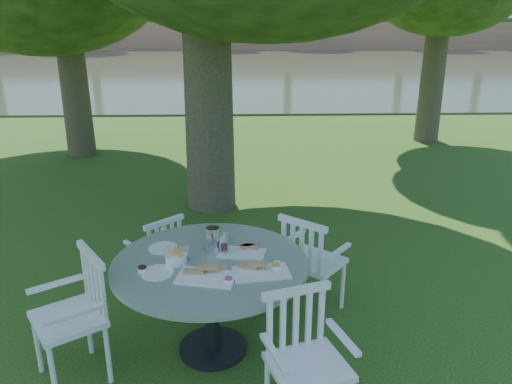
% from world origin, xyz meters
% --- Properties ---
extents(ground, '(140.00, 140.00, 0.00)m').
position_xyz_m(ground, '(0.00, 0.00, 0.00)').
color(ground, '#1A3C0C').
rests_on(ground, ground).
extents(table, '(1.53, 1.53, 0.82)m').
position_xyz_m(table, '(-0.41, -1.33, 0.68)').
color(table, black).
rests_on(table, ground).
extents(chair_ne, '(0.67, 0.67, 0.97)m').
position_xyz_m(chair_ne, '(0.44, -0.81, 0.57)').
color(chair_ne, white).
rests_on(chair_ne, ground).
extents(chair_nw, '(0.59, 0.59, 0.85)m').
position_xyz_m(chair_nw, '(-0.94, -0.48, 0.50)').
color(chair_nw, white).
rests_on(chair_nw, ground).
extents(chair_sw, '(0.67, 0.68, 1.00)m').
position_xyz_m(chair_sw, '(-1.37, -1.56, 0.59)').
color(chair_sw, white).
rests_on(chair_sw, ground).
extents(chair_se, '(0.60, 0.58, 0.95)m').
position_xyz_m(chair_se, '(0.23, -2.09, 0.56)').
color(chair_se, white).
rests_on(chair_se, ground).
extents(tableware, '(1.15, 0.90, 0.22)m').
position_xyz_m(tableware, '(-0.40, -1.30, 0.86)').
color(tableware, white).
rests_on(tableware, table).
extents(river, '(100.00, 28.00, 0.12)m').
position_xyz_m(river, '(0.00, 23.00, 0.00)').
color(river, '#343A22').
rests_on(river, ground).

